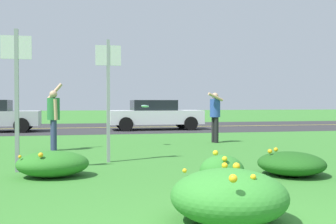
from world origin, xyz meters
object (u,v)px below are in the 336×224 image
at_px(car_white_center_right, 155,115).
at_px(frisbee_pale_blue, 145,106).
at_px(sign_post_near_path, 17,86).
at_px(person_thrower_green_shirt, 54,114).
at_px(sign_post_by_roadside, 108,88).
at_px(person_catcher_blue_shirt, 215,113).

bearing_deg(car_white_center_right, frisbee_pale_blue, -102.84).
xyz_separation_m(frisbee_pale_blue, car_white_center_right, (1.70, 7.48, -0.47)).
relative_size(frisbee_pale_blue, car_white_center_right, 0.05).
xyz_separation_m(sign_post_near_path, person_thrower_green_shirt, (0.48, 3.51, -0.64)).
height_order(sign_post_by_roadside, person_thrower_green_shirt, sign_post_by_roadside).
bearing_deg(sign_post_near_path, car_white_center_right, 67.34).
xyz_separation_m(sign_post_near_path, car_white_center_right, (4.84, 11.60, -0.90)).
bearing_deg(sign_post_near_path, person_catcher_blue_shirt, 40.22).
bearing_deg(car_white_center_right, sign_post_by_roadside, -105.97).
relative_size(sign_post_near_path, sign_post_by_roadside, 1.00).
distance_m(sign_post_by_roadside, person_catcher_blue_shirt, 5.37).
bearing_deg(frisbee_pale_blue, person_catcher_blue_shirt, 13.66).
height_order(person_thrower_green_shirt, car_white_center_right, person_thrower_green_shirt).
xyz_separation_m(person_catcher_blue_shirt, car_white_center_right, (-0.73, 6.88, -0.25)).
bearing_deg(person_thrower_green_shirt, frisbee_pale_blue, 12.93).
height_order(sign_post_by_roadside, person_catcher_blue_shirt, sign_post_by_roadside).
bearing_deg(sign_post_near_path, person_thrower_green_shirt, 82.15).
bearing_deg(frisbee_pale_blue, sign_post_near_path, -127.28).
height_order(person_thrower_green_shirt, frisbee_pale_blue, person_thrower_green_shirt).
distance_m(sign_post_by_roadside, person_thrower_green_shirt, 2.95).
bearing_deg(person_catcher_blue_shirt, car_white_center_right, 96.06).
distance_m(sign_post_by_roadside, car_white_center_right, 11.11).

